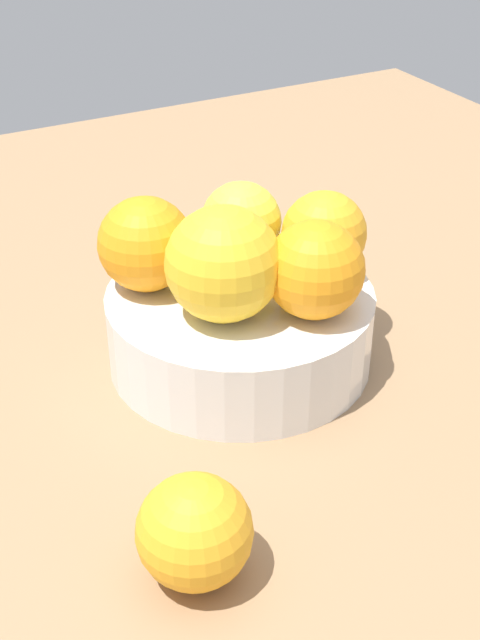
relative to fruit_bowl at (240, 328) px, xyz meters
The scene contains 8 objects.
ground_plane 3.73cm from the fruit_bowl, ahead, with size 110.00×110.00×2.00cm, color #997551.
fruit_bowl is the anchor object (origin of this frame).
orange_in_bowl_0 7.62cm from the fruit_bowl, 48.53° to the right, with size 7.94×7.94×7.94cm, color yellow.
orange_in_bowl_1 8.05cm from the fruit_bowl, 151.20° to the left, with size 6.09×6.09×6.09cm, color yellow.
orange_in_bowl_2 8.55cm from the fruit_bowl, 33.99° to the left, with size 6.80×6.80×6.80cm, color orange.
orange_in_bowl_3 9.30cm from the fruit_bowl, 126.71° to the right, with size 6.82×6.82×6.82cm, color orange.
orange_in_bowl_4 9.25cm from the fruit_bowl, 94.08° to the left, with size 6.27×6.27×6.27cm, color #F9A823.
orange_loose_0 20.78cm from the fruit_bowl, 34.62° to the right, with size 6.38×6.38×6.38cm, color #F9A823.
Camera 1 is at (47.62, -25.23, 37.71)cm, focal length 49.18 mm.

